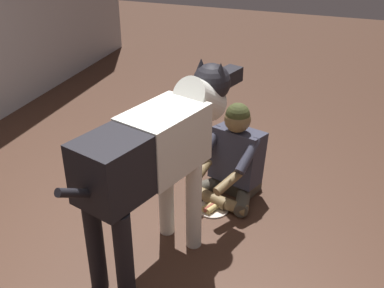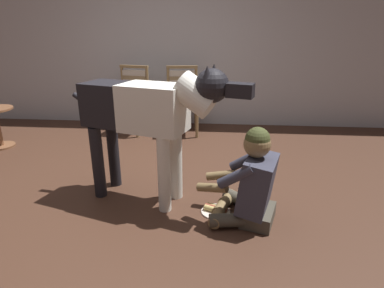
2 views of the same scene
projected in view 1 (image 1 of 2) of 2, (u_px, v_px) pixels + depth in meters
ground_plane at (137, 267)px, 3.15m from camera, size 15.71×15.71×0.00m
person_sitting_on_floor at (234, 159)px, 3.77m from camera, size 0.68×0.59×0.81m
large_dog at (159, 150)px, 2.88m from camera, size 1.62×0.65×1.25m
hot_dog_on_plate at (213, 207)px, 3.71m from camera, size 0.25×0.25×0.06m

